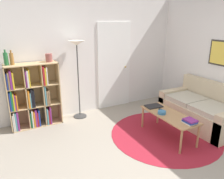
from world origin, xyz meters
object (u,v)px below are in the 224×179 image
object	(u,v)px
couch	(202,110)
vase_on_shelf	(49,58)
floor_lamp	(77,54)
bowl	(162,112)
coffee_table	(169,116)
bookshelf	(32,97)
laptop	(154,106)
bottle_middle	(12,59)
bottle_left	(6,59)

from	to	relation	value
couch	vase_on_shelf	world-z (taller)	vase_on_shelf
floor_lamp	bowl	xyz separation A→B (m)	(1.02, -1.51, -0.92)
bowl	coffee_table	bearing A→B (deg)	-31.55
bookshelf	laptop	xyz separation A→B (m)	(2.06, -1.20, -0.14)
bookshelf	bottle_middle	distance (m)	0.83
floor_lamp	laptop	distance (m)	1.85
laptop	couch	bearing A→B (deg)	-17.24
couch	coffee_table	xyz separation A→B (m)	(-0.99, -0.09, 0.12)
coffee_table	bowl	distance (m)	0.15
laptop	vase_on_shelf	bearing A→B (deg)	144.15
laptop	bowl	distance (m)	0.35
floor_lamp	vase_on_shelf	size ratio (longest dim) A/B	10.39
bookshelf	laptop	distance (m)	2.39
floor_lamp	coffee_table	bearing A→B (deg)	-54.46
bowl	bottle_middle	distance (m)	2.87
bottle_middle	vase_on_shelf	size ratio (longest dim) A/B	1.67
bowl	bottle_left	distance (m)	2.95
couch	bottle_middle	world-z (taller)	bottle_middle
bottle_left	bottle_middle	world-z (taller)	bottle_left
bowl	bottle_left	size ratio (longest dim) A/B	0.51
floor_lamp	bottle_left	world-z (taller)	floor_lamp
couch	coffee_table	size ratio (longest dim) A/B	1.42
bottle_left	bottle_middle	bearing A→B (deg)	-4.05
floor_lamp	coffee_table	xyz separation A→B (m)	(1.12, -1.57, -0.99)
bookshelf	coffee_table	xyz separation A→B (m)	(2.08, -1.61, -0.20)
bookshelf	laptop	bearing A→B (deg)	-30.34
couch	laptop	size ratio (longest dim) A/B	4.81
floor_lamp	laptop	bearing A→B (deg)	-46.70
bookshelf	floor_lamp	world-z (taller)	floor_lamp
couch	vase_on_shelf	bearing A→B (deg)	150.48
coffee_table	laptop	xyz separation A→B (m)	(-0.03, 0.41, 0.06)
coffee_table	bottle_left	xyz separation A→B (m)	(-2.44, 1.63, 0.99)
couch	bottle_left	distance (m)	3.91
bowl	vase_on_shelf	xyz separation A→B (m)	(-1.58, 1.54, 0.87)
coffee_table	bottle_left	world-z (taller)	bottle_left
bookshelf	floor_lamp	bearing A→B (deg)	-2.26
laptop	bottle_left	size ratio (longest dim) A/B	1.17
bottle_left	vase_on_shelf	bearing A→B (deg)	-1.39
floor_lamp	bottle_middle	distance (m)	1.22
bowl	vase_on_shelf	bearing A→B (deg)	135.67
laptop	vase_on_shelf	world-z (taller)	vase_on_shelf
bookshelf	bottle_middle	size ratio (longest dim) A/B	4.78
bookshelf	couch	bearing A→B (deg)	-26.31
coffee_table	vase_on_shelf	distance (m)	2.52
floor_lamp	bottle_middle	bearing A→B (deg)	177.85
bookshelf	laptop	world-z (taller)	bookshelf
bookshelf	floor_lamp	distance (m)	1.25
couch	bottle_middle	size ratio (longest dim) A/B	5.96
bookshelf	bottle_middle	world-z (taller)	bottle_middle
laptop	bowl	world-z (taller)	bowl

